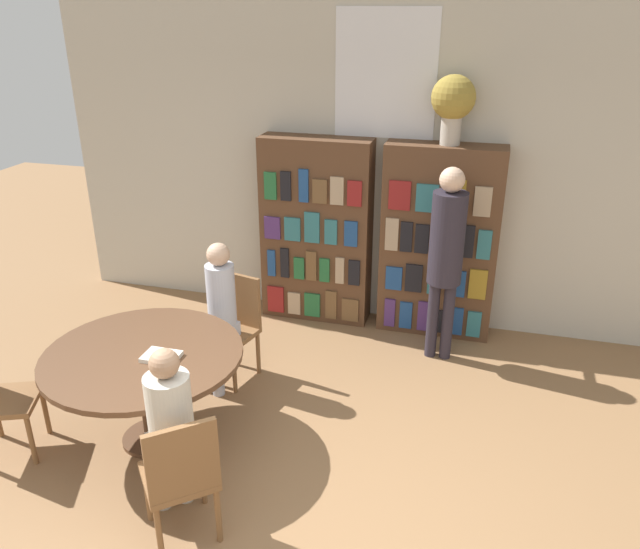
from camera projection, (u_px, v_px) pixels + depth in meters
wall_back at (382, 169)px, 5.81m from camera, size 6.40×0.07×3.00m
bookshelf_left at (316, 231)px, 6.02m from camera, size 1.05×0.34×1.80m
bookshelf_right at (439, 243)px, 5.74m from camera, size 1.05×0.34×1.80m
flower_vase at (453, 101)px, 5.23m from camera, size 0.37×0.37×0.58m
reading_table at (144, 365)px, 4.30m from camera, size 1.37×1.37×0.73m
chair_left_side at (234, 322)px, 5.18m from camera, size 0.48×0.48×0.88m
chair_far_side at (181, 474)px, 3.51m from camera, size 0.56×0.56×0.88m
seated_reader_left at (218, 310)px, 4.95m from camera, size 0.30×0.37×1.23m
seated_reader_right at (170, 427)px, 3.58m from camera, size 0.40×0.41×1.22m
librarian_standing at (447, 246)px, 5.21m from camera, size 0.29×0.56×1.73m
open_book_on_table at (161, 357)px, 4.19m from camera, size 0.24×0.18×0.03m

